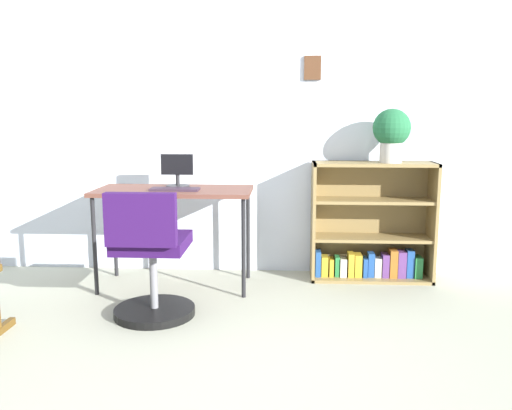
{
  "coord_description": "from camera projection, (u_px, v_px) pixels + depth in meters",
  "views": [
    {
      "loc": [
        0.42,
        -2.15,
        1.29
      ],
      "look_at": [
        0.23,
        1.21,
        0.71
      ],
      "focal_mm": 37.22,
      "sensor_mm": 36.0,
      "label": 1
    }
  ],
  "objects": [
    {
      "name": "wall_back",
      "position": [
        234.0,
        123.0,
        4.27
      ],
      "size": [
        5.2,
        0.12,
        2.42
      ],
      "color": "silver",
      "rests_on": "ground_plane"
    },
    {
      "name": "ground_plane",
      "position": [
        189.0,
        406.0,
        2.36
      ],
      "size": [
        6.24,
        6.24,
        0.0
      ],
      "primitive_type": "plane",
      "color": "#A1A48F"
    },
    {
      "name": "office_chair",
      "position": [
        151.0,
        263.0,
        3.32
      ],
      "size": [
        0.52,
        0.55,
        0.84
      ],
      "color": "black",
      "rests_on": "ground_plane"
    },
    {
      "name": "bookshelf_low",
      "position": [
        371.0,
        229.0,
        4.16
      ],
      "size": [
        0.94,
        0.3,
        0.92
      ],
      "color": "olive",
      "rests_on": "ground_plane"
    },
    {
      "name": "monitor",
      "position": [
        177.0,
        171.0,
        3.98
      ],
      "size": [
        0.24,
        0.18,
        0.25
      ],
      "color": "#262628",
      "rests_on": "desk"
    },
    {
      "name": "desk",
      "position": [
        174.0,
        197.0,
        3.9
      ],
      "size": [
        1.14,
        0.53,
        0.74
      ],
      "color": "brown",
      "rests_on": "ground_plane"
    },
    {
      "name": "potted_plant_on_shelf",
      "position": [
        392.0,
        131.0,
        3.97
      ],
      "size": [
        0.28,
        0.28,
        0.4
      ],
      "color": "#B7B2A8",
      "rests_on": "bookshelf_low"
    },
    {
      "name": "keyboard",
      "position": [
        175.0,
        189.0,
        3.81
      ],
      "size": [
        0.35,
        0.13,
        0.02
      ],
      "primitive_type": "cube",
      "color": "#332433",
      "rests_on": "desk"
    }
  ]
}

